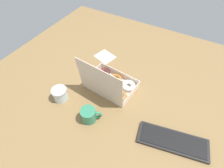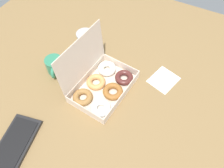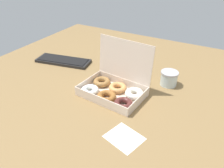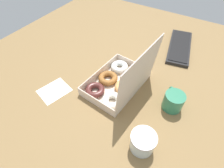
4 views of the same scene
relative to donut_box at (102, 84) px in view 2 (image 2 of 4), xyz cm
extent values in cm
cube|color=olive|center=(-2.81, 2.26, -4.40)|extent=(180.00, 180.00, 2.00)
cube|color=beige|center=(-0.11, -1.36, -3.20)|extent=(33.75, 24.37, 0.40)
cube|color=beige|center=(-15.80, 0.08, -0.72)|extent=(2.36, 21.49, 4.56)
cube|color=beige|center=(15.59, -2.80, -0.72)|extent=(2.36, 21.49, 4.56)
cube|color=beige|center=(-1.07, -11.89, -0.72)|extent=(31.02, 3.24, 4.56)
cube|color=beige|center=(0.86, 9.17, -0.72)|extent=(31.02, 3.24, 4.56)
cube|color=beige|center=(0.96, 10.28, 12.29)|extent=(31.99, 5.14, 21.50)
torus|color=white|center=(-10.97, -5.69, -1.46)|extent=(13.23, 13.23, 3.09)
torus|color=#965E29|center=(-0.47, -6.44, -1.46)|extent=(12.56, 12.56, 2.95)
torus|color=#522522|center=(9.55, -7.51, -1.46)|extent=(12.67, 12.67, 2.82)
torus|color=olive|center=(-10.01, 4.67, -1.46)|extent=(10.02, 10.02, 2.96)
torus|color=tan|center=(0.57, 3.60, -1.46)|extent=(11.28, 11.28, 2.81)
torus|color=silver|center=(10.64, 2.86, -1.46)|extent=(13.09, 13.09, 3.19)
cube|color=black|center=(-47.80, 16.62, -2.50)|extent=(38.04, 19.52, 1.80)
cube|color=black|center=(-47.80, 16.62, -1.40)|extent=(34.80, 16.97, 0.40)
cylinder|color=#307F5C|center=(-1.45, 26.80, 0.76)|extent=(8.71, 8.71, 8.32)
torus|color=#307F5C|center=(-5.51, 24.49, 0.76)|extent=(6.19, 4.44, 6.23)
cylinder|color=black|center=(-1.45, 26.80, 3.42)|extent=(7.67, 7.67, 0.50)
cylinder|color=silver|center=(22.43, 23.08, 0.15)|extent=(9.12, 9.12, 7.10)
cylinder|color=#B2B2B7|center=(22.43, 23.08, 4.20)|extent=(9.58, 9.58, 1.00)
cube|color=white|center=(19.06, -25.47, -3.33)|extent=(16.59, 15.15, 0.15)
camera|label=1|loc=(-38.41, 65.05, 86.61)|focal=28.00mm
camera|label=2|loc=(-51.62, -32.96, 86.35)|focal=35.00mm
camera|label=3|loc=(45.77, -83.38, 61.79)|focal=35.00mm
camera|label=4|loc=(51.76, 27.75, 62.17)|focal=28.00mm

